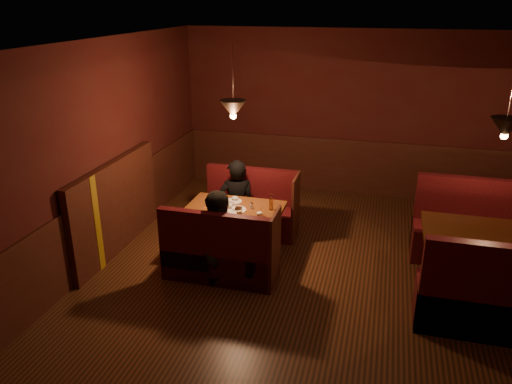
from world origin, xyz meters
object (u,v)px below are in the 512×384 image
(main_table, at_px, (236,218))
(main_bench_far, at_px, (251,212))
(second_bench_near, at_px, (495,305))
(diner_a, at_px, (236,187))
(main_bench_near, at_px, (220,258))
(second_table, at_px, (483,247))
(second_bench_far, at_px, (473,235))
(diner_b, at_px, (221,224))

(main_table, bearing_deg, main_bench_far, 88.86)
(second_bench_near, bearing_deg, diner_a, 154.02)
(main_bench_near, height_order, second_bench_near, second_bench_near)
(main_table, distance_m, second_bench_near, 3.33)
(main_bench_far, xyz_separation_m, second_table, (3.12, -0.92, 0.28))
(second_table, bearing_deg, second_bench_near, -87.80)
(main_table, distance_m, second_bench_far, 3.24)
(second_table, distance_m, diner_b, 3.16)
(main_bench_near, relative_size, diner_a, 0.94)
(second_bench_near, relative_size, diner_a, 1.03)
(second_bench_far, height_order, diner_a, diner_a)
(diner_a, bearing_deg, second_bench_far, 162.72)
(main_bench_near, relative_size, second_table, 1.01)
(second_bench_near, bearing_deg, second_table, 92.20)
(main_bench_far, bearing_deg, second_bench_near, -29.38)
(diner_b, bearing_deg, second_bench_near, -24.73)
(second_bench_near, height_order, diner_a, diner_a)
(main_table, xyz_separation_m, diner_a, (-0.17, 0.59, 0.22))
(second_bench_near, xyz_separation_m, diner_a, (-3.34, 1.63, 0.41))
(diner_a, bearing_deg, second_table, 148.22)
(second_bench_far, bearing_deg, diner_a, -178.71)
(second_bench_near, relative_size, diner_b, 1.03)
(second_table, relative_size, diner_a, 0.93)
(diner_a, bearing_deg, diner_b, 80.03)
(second_table, distance_m, second_bench_near, 0.88)
(second_table, xyz_separation_m, diner_b, (-3.11, -0.52, 0.17))
(second_table, height_order, second_bench_far, second_bench_far)
(main_table, height_order, diner_a, diner_a)
(second_bench_far, bearing_deg, main_bench_far, 178.67)
(second_table, relative_size, second_bench_far, 0.90)
(main_table, xyz_separation_m, main_bench_far, (0.01, 0.74, -0.23))
(main_bench_far, xyz_separation_m, diner_a, (-0.19, -0.15, 0.45))
(second_bench_far, relative_size, second_bench_near, 1.00)
(main_bench_far, distance_m, second_bench_far, 3.15)
(second_bench_far, bearing_deg, main_bench_near, -155.87)
(second_table, height_order, diner_a, diner_a)
(main_table, distance_m, diner_b, 0.74)
(diner_a, distance_m, diner_b, 1.31)
(diner_a, bearing_deg, second_bench_near, 135.45)
(second_table, xyz_separation_m, diner_a, (-3.30, 0.77, 0.17))
(second_bench_near, height_order, diner_b, diner_b)
(second_bench_far, height_order, second_bench_near, same)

